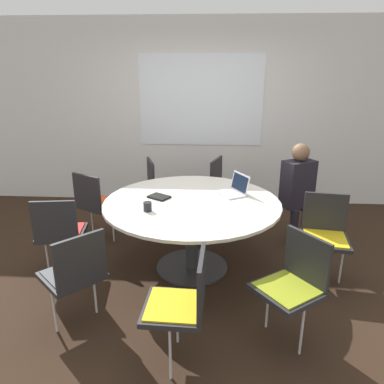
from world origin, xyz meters
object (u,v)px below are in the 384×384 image
Objects in this scene: chair_2 at (161,185)px; chair_4 at (60,229)px; chair_7 at (294,280)px; chair_0 at (307,197)px; chair_6 at (183,300)px; chair_5 at (75,271)px; chair_1 at (225,185)px; chair_8 at (325,231)px; chair_3 at (96,200)px; laptop at (235,189)px; spiral_notebook at (159,197)px; coffee_cup at (148,207)px; person_0 at (298,186)px.

chair_4 is at bearing -47.82° from chair_2.
chair_4 and chair_7 have the same top height.
chair_6 is at bearing 28.31° from chair_0.
chair_4 is at bearing 33.62° from chair_7.
chair_5 is at bearing -68.00° from chair_4.
chair_1 is 1.68m from chair_8.
laptop reaches higher than chair_3.
chair_7 is (0.82, 0.30, 0.00)m from chair_6.
chair_0 is 2.30× the size of laptop.
chair_2 is 3.38× the size of spiral_notebook.
coffee_cup is at bearing 24.17° from chair_6.
chair_3 and chair_4 have the same top height.
chair_0 and chair_3 have the same top height.
chair_3 is 1.00× the size of chair_6.
person_0 reaches higher than chair_5.
chair_8 is (0.48, 0.90, 0.00)m from chair_7.
person_0 is (-0.12, 0.79, 0.19)m from chair_8.
chair_7 is 2.30× the size of laptop.
chair_1 and chair_7 have the same top height.
chair_0 is at bearing -85.08° from chair_8.
chair_2 is 1.17m from spiral_notebook.
chair_3 is 1.00× the size of chair_8.
chair_7 is 1.74m from person_0.
person_0 is (1.18, 2.00, 0.19)m from chair_6.
person_0 reaches higher than coffee_cup.
chair_2 is 1.00× the size of chair_3.
chair_2 is 9.91× the size of coffee_cup.
chair_7 is (1.70, -0.02, 0.00)m from chair_5.
chair_0 is 1.08m from chair_1.
chair_5 is at bearing -9.63° from chair_1.
chair_5 is 1.22m from spiral_notebook.
coffee_cup is at bearing -98.49° from spiral_notebook.
chair_5 is 2.66m from person_0.
chair_2 is 2.61m from chair_7.
chair_4 is 2.27m from chair_7.
chair_4 is 3.38× the size of spiral_notebook.
chair_1 is at bearing -51.78° from chair_0.
chair_1 is at bearing 63.79° from coffee_cup.
spiral_notebook is at bearing 1.12° from chair_8.
chair_2 is at bearing 13.65° from chair_6.
coffee_cup is at bearing 2.98° from chair_0.
chair_4 is 2.67m from person_0.
chair_1 reaches higher than spiral_notebook.
chair_8 is at bearing 56.91° from chair_0.
chair_1 is 2.30× the size of laptop.
chair_2 is 1.00× the size of chair_8.
chair_6 is at bearing -66.08° from chair_5.
chair_3 and chair_6 have the same top height.
chair_7 is at bearing -12.83° from laptop.
chair_3 is 0.71× the size of person_0.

